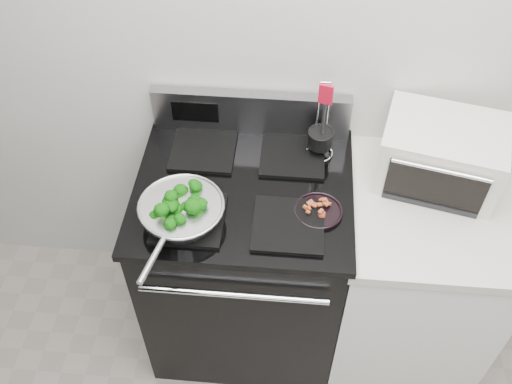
# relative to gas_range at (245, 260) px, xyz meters

# --- Properties ---
(back_wall) EXTENTS (4.00, 0.02, 2.70)m
(back_wall) POSITION_rel_gas_range_xyz_m (0.30, 0.34, 0.86)
(back_wall) COLOR silver
(back_wall) RESTS_ON ground
(gas_range) EXTENTS (0.79, 0.69, 1.13)m
(gas_range) POSITION_rel_gas_range_xyz_m (0.00, 0.00, 0.00)
(gas_range) COLOR black
(gas_range) RESTS_ON floor
(counter) EXTENTS (0.62, 0.68, 0.92)m
(counter) POSITION_rel_gas_range_xyz_m (0.68, -0.00, -0.03)
(counter) COLOR white
(counter) RESTS_ON floor
(skillet) EXTENTS (0.29, 0.46, 0.06)m
(skillet) POSITION_rel_gas_range_xyz_m (-0.19, -0.18, 0.51)
(skillet) COLOR silver
(skillet) RESTS_ON gas_range
(broccoli_pile) EXTENTS (0.23, 0.23, 0.08)m
(broccoli_pile) POSITION_rel_gas_range_xyz_m (-0.19, -0.17, 0.53)
(broccoli_pile) COLOR #042F03
(broccoli_pile) RESTS_ON skillet
(bacon_plate) EXTENTS (0.17, 0.17, 0.04)m
(bacon_plate) POSITION_rel_gas_range_xyz_m (0.27, -0.10, 0.48)
(bacon_plate) COLOR black
(bacon_plate) RESTS_ON gas_range
(utensil_holder) EXTENTS (0.11, 0.11, 0.33)m
(utensil_holder) POSITION_rel_gas_range_xyz_m (0.27, 0.19, 0.52)
(utensil_holder) COLOR silver
(utensil_holder) RESTS_ON gas_range
(toaster_oven) EXTENTS (0.47, 0.40, 0.24)m
(toaster_oven) POSITION_rel_gas_range_xyz_m (0.70, 0.13, 0.55)
(toaster_oven) COLOR silver
(toaster_oven) RESTS_ON counter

